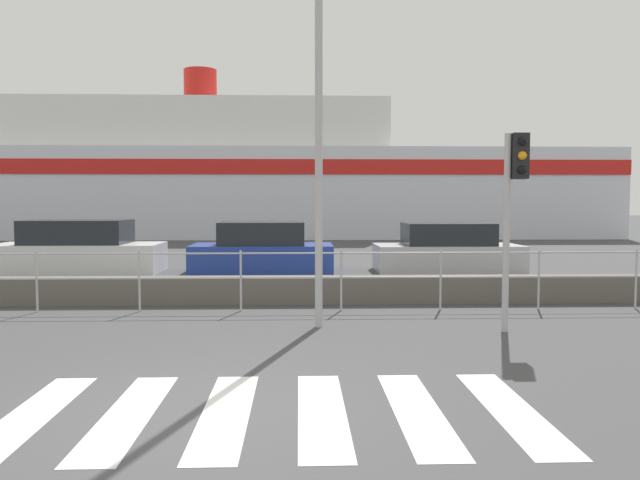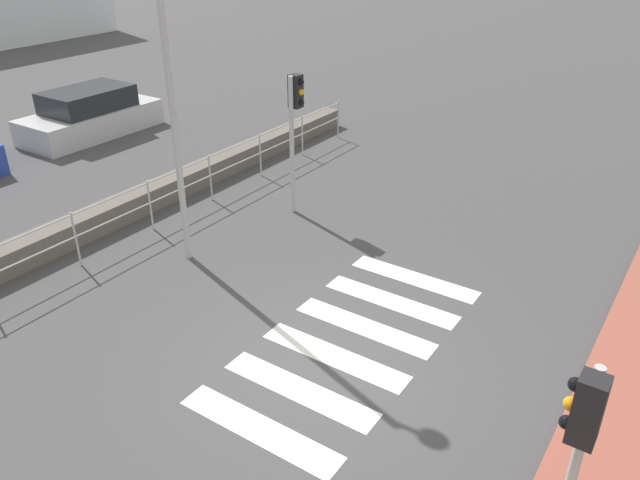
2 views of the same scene
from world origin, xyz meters
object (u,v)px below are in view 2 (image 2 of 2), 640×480
at_px(traffic_light_near, 580,437).
at_px(traffic_light_far, 295,114).
at_px(parked_car_silver, 90,115).
at_px(streetlamp, 171,47).

distance_m(traffic_light_near, traffic_light_far, 9.11).
relative_size(traffic_light_near, traffic_light_far, 0.85).
bearing_deg(parked_car_silver, traffic_light_far, -96.82).
bearing_deg(parked_car_silver, traffic_light_near, -113.30).
bearing_deg(traffic_light_far, traffic_light_near, -128.27).
relative_size(streetlamp, parked_car_silver, 1.60).
xyz_separation_m(traffic_light_near, parked_car_silver, (6.62, 15.38, -1.26)).
xyz_separation_m(traffic_light_near, traffic_light_far, (5.64, 7.15, 0.36)).
height_order(traffic_light_far, parked_car_silver, traffic_light_far).
height_order(traffic_light_far, streetlamp, streetlamp).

